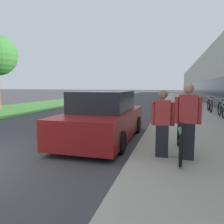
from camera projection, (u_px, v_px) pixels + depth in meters
The scene contains 8 objects.
sidewalk_slab at pixel (183, 102), 23.34m from camera, with size 3.96×70.00×0.13m.
lawn_strip at pixel (86, 99), 30.56m from camera, with size 6.21×70.00×0.03m.
tandem_bicycle at pixel (179, 139), 5.10m from camera, with size 0.52×2.28×0.83m.
person_rider at pixel (187, 121), 4.73m from camera, with size 0.57×0.22×1.66m.
person_bystander at pixel (163, 123), 4.91m from camera, with size 0.52×0.20×1.52m.
cruiser_bike_middle at pixel (222, 109), 11.29m from camera, with size 0.52×1.84×0.97m.
cruiser_bike_farthest at pixel (210, 105), 13.79m from camera, with size 0.52×1.75×0.96m.
parked_sedan_curbside at pixel (103, 118), 7.05m from camera, with size 1.97×4.49×1.57m.
Camera 1 is at (4.53, -3.49, 1.72)m, focal length 35.00 mm.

